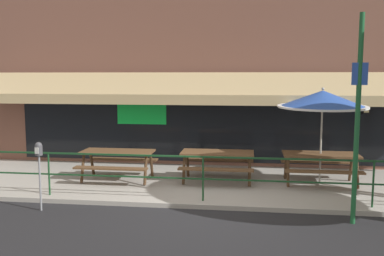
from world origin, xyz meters
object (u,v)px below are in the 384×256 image
object	(u,v)px
parking_meter_near	(39,155)
street_sign_pole	(358,118)
picnic_table_left	(118,157)
picnic_table_right	(320,160)
picnic_table_centre	(217,158)
patio_umbrella_right	(323,100)

from	to	relation	value
parking_meter_near	street_sign_pole	distance (m)	6.22
picnic_table_left	picnic_table_right	xyz separation A→B (m)	(5.03, 0.30, 0.00)
parking_meter_near	picnic_table_centre	bearing A→B (deg)	35.86
patio_umbrella_right	street_sign_pole	world-z (taller)	street_sign_pole
picnic_table_right	patio_umbrella_right	distance (m)	1.47
picnic_table_left	parking_meter_near	world-z (taller)	parking_meter_near
patio_umbrella_right	parking_meter_near	distance (m)	6.58
picnic_table_left	patio_umbrella_right	bearing A→B (deg)	3.67
picnic_table_centre	picnic_table_right	bearing A→B (deg)	1.92
parking_meter_near	patio_umbrella_right	bearing A→B (deg)	23.55
parking_meter_near	street_sign_pole	size ratio (longest dim) A/B	0.37
street_sign_pole	picnic_table_centre	bearing A→B (deg)	138.05
picnic_table_centre	patio_umbrella_right	size ratio (longest dim) A/B	0.76
picnic_table_left	picnic_table_centre	distance (m)	2.53
patio_umbrella_right	picnic_table_left	bearing A→B (deg)	-176.33
picnic_table_left	picnic_table_right	distance (m)	5.04
picnic_table_centre	parking_meter_near	size ratio (longest dim) A/B	1.27
picnic_table_right	parking_meter_near	size ratio (longest dim) A/B	1.27
picnic_table_left	patio_umbrella_right	distance (m)	5.25
patio_umbrella_right	parking_meter_near	bearing A→B (deg)	-156.45
picnic_table_left	picnic_table_right	bearing A→B (deg)	3.37
picnic_table_left	street_sign_pole	bearing A→B (deg)	-23.09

